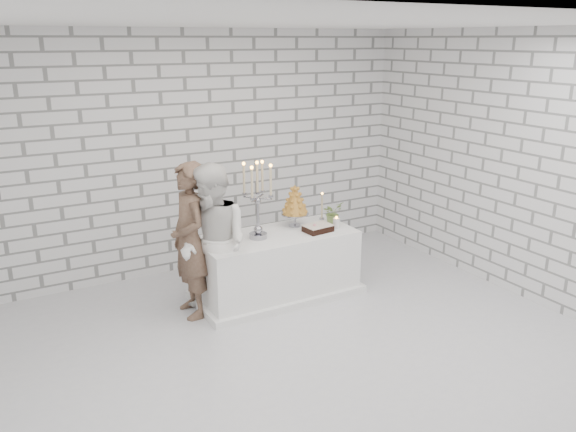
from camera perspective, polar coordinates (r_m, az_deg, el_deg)
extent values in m
cube|color=silver|center=(5.67, -0.12, -13.31)|extent=(6.00, 5.00, 0.01)
cube|color=white|center=(4.89, -0.15, 18.64)|extent=(6.00, 5.00, 0.01)
cube|color=white|center=(7.30, -9.82, 6.06)|extent=(6.00, 0.01, 3.00)
cube|color=white|center=(3.27, 22.10, -9.03)|extent=(6.00, 0.01, 3.00)
cube|color=white|center=(7.01, 21.88, 4.60)|extent=(0.01, 5.00, 3.00)
cube|color=white|center=(6.67, -1.11, -4.86)|extent=(1.80, 0.80, 0.75)
imported|color=brown|center=(6.15, -9.70, -2.42)|extent=(0.41, 0.62, 1.68)
imported|color=white|center=(6.02, -7.33, -2.76)|extent=(0.84, 0.96, 1.68)
cube|color=black|center=(6.62, 2.98, -1.21)|extent=(0.33, 0.25, 0.08)
cylinder|color=white|center=(6.75, 4.81, -0.70)|extent=(0.10, 0.10, 0.12)
cylinder|color=beige|center=(7.03, 3.38, 0.90)|extent=(0.07, 0.07, 0.32)
imported|color=olive|center=(6.91, 4.44, 0.33)|extent=(0.28, 0.26, 0.26)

